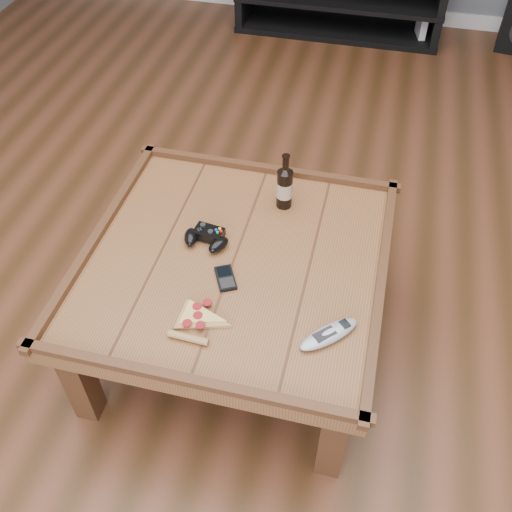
% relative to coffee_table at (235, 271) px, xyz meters
% --- Properties ---
extents(ground, '(6.00, 6.00, 0.00)m').
position_rel_coffee_table_xyz_m(ground, '(0.00, 0.00, -0.39)').
color(ground, '#3F2512').
rests_on(ground, ground).
extents(baseboard, '(5.00, 0.02, 0.10)m').
position_rel_coffee_table_xyz_m(baseboard, '(0.00, 2.99, -0.34)').
color(baseboard, silver).
rests_on(baseboard, ground).
extents(coffee_table, '(1.03, 1.03, 0.48)m').
position_rel_coffee_table_xyz_m(coffee_table, '(0.00, 0.00, 0.00)').
color(coffee_table, brown).
rests_on(coffee_table, ground).
extents(beer_bottle, '(0.06, 0.06, 0.22)m').
position_rel_coffee_table_xyz_m(beer_bottle, '(0.11, 0.30, 0.15)').
color(beer_bottle, black).
rests_on(beer_bottle, coffee_table).
extents(game_controller, '(0.17, 0.13, 0.05)m').
position_rel_coffee_table_xyz_m(game_controller, '(-0.11, 0.05, 0.08)').
color(game_controller, black).
rests_on(game_controller, coffee_table).
extents(pizza_slice, '(0.14, 0.23, 0.02)m').
position_rel_coffee_table_xyz_m(pizza_slice, '(-0.04, -0.28, 0.07)').
color(pizza_slice, tan).
rests_on(pizza_slice, coffee_table).
extents(smartphone, '(0.10, 0.12, 0.01)m').
position_rel_coffee_table_xyz_m(smartphone, '(-0.00, -0.10, 0.07)').
color(smartphone, black).
rests_on(smartphone, coffee_table).
extents(remote_control, '(0.19, 0.19, 0.03)m').
position_rel_coffee_table_xyz_m(remote_control, '(0.35, -0.24, 0.07)').
color(remote_control, '#979EA5').
rests_on(remote_control, coffee_table).
extents(game_console, '(0.13, 0.19, 0.22)m').
position_rel_coffee_table_xyz_m(game_console, '(0.57, 2.71, -0.29)').
color(game_console, slate).
rests_on(game_console, ground).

